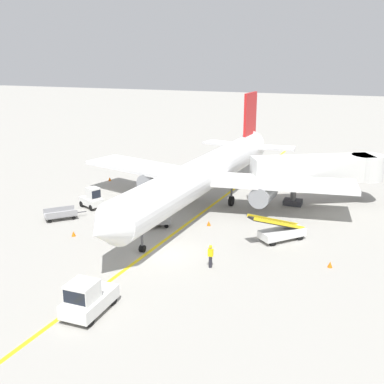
{
  "coord_description": "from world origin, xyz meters",
  "views": [
    {
      "loc": [
        13.54,
        -29.68,
        14.5
      ],
      "look_at": [
        -0.71,
        8.13,
        2.5
      ],
      "focal_mm": 43.76,
      "sensor_mm": 36.0,
      "label": 1
    }
  ],
  "objects": [
    {
      "name": "belt_loader_forward_hold",
      "position": [
        7.85,
        5.69,
        0.78
      ],
      "size": [
        4.32,
        4.51,
        2.59
      ],
      "color": "silver",
      "rests_on": "ground"
    },
    {
      "name": "jet_bridge",
      "position": [
        10.06,
        16.93,
        3.54
      ],
      "size": [
        12.52,
        8.29,
        4.85
      ],
      "color": "silver",
      "rests_on": "ground"
    },
    {
      "name": "safety_cone_nose_left",
      "position": [
        -14.48,
        16.97,
        0.22
      ],
      "size": [
        0.36,
        0.36,
        0.44
      ],
      "primitive_type": "cone",
      "color": "orange",
      "rests_on": "ground"
    },
    {
      "name": "ground_plane",
      "position": [
        0.0,
        0.0,
        0.0
      ],
      "size": [
        300.0,
        300.0,
        0.0
      ],
      "primitive_type": "plane",
      "color": "#9E9B93"
    },
    {
      "name": "safety_cone_wingtip_right",
      "position": [
        12.03,
        1.95,
        0.22
      ],
      "size": [
        0.36,
        0.36,
        0.44
      ],
      "primitive_type": "cone",
      "color": "orange",
      "rests_on": "ground"
    },
    {
      "name": "taxi_line_yellow",
      "position": [
        -0.71,
        5.0,
        0.0
      ],
      "size": [
        6.14,
        79.81,
        0.01
      ],
      "primitive_type": "cube",
      "rotation": [
        0.0,
        0.0,
        -0.07
      ],
      "color": "yellow",
      "rests_on": "ground"
    },
    {
      "name": "ground_crew_marshaller",
      "position": [
        4.13,
        -1.03,
        0.91
      ],
      "size": [
        0.36,
        0.24,
        1.7
      ],
      "color": "#26262D",
      "rests_on": "ground"
    },
    {
      "name": "airliner",
      "position": [
        -0.68,
        11.67,
        3.42
      ],
      "size": [
        28.53,
        35.34,
        10.1
      ],
      "color": "white",
      "rests_on": "ground"
    },
    {
      "name": "baggage_tug_near_wing",
      "position": [
        -10.88,
        7.48,
        0.93
      ],
      "size": [
        2.72,
        2.18,
        2.1
      ],
      "color": "silver",
      "rests_on": "ground"
    },
    {
      "name": "pushback_tug",
      "position": [
        -0.55,
        -9.36,
        0.99
      ],
      "size": [
        1.93,
        3.61,
        2.2
      ],
      "color": "silver",
      "rests_on": "ground"
    },
    {
      "name": "baggage_cart_loaded",
      "position": [
        -3.11,
        4.92,
        0.47
      ],
      "size": [
        3.62,
        2.8,
        0.94
      ],
      "color": "#A5A5A8",
      "rests_on": "ground"
    },
    {
      "name": "safety_cone_wingtip_left",
      "position": [
        -8.32,
        0.55,
        0.22
      ],
      "size": [
        0.36,
        0.36,
        0.44
      ],
      "primitive_type": "cone",
      "color": "orange",
      "rests_on": "ground"
    },
    {
      "name": "safety_cone_nose_right",
      "position": [
        1.34,
        6.85,
        0.22
      ],
      "size": [
        0.36,
        0.36,
        0.44
      ],
      "primitive_type": "cone",
      "color": "orange",
      "rests_on": "ground"
    },
    {
      "name": "baggage_cart_empty_trailing",
      "position": [
        -11.8,
        3.65,
        0.47
      ],
      "size": [
        3.23,
        3.23,
        0.94
      ],
      "color": "#A5A5A8",
      "rests_on": "ground"
    }
  ]
}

